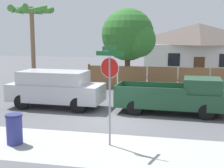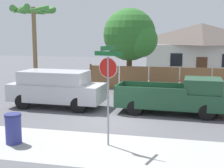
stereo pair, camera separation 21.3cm
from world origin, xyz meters
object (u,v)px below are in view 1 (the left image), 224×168
Objects in this scene: house at (198,49)px; orange_pickup at (176,96)px; oak_tree at (130,36)px; palm_tree at (32,18)px; red_suv at (56,88)px; trash_bin at (14,129)px; stop_sign at (110,78)px.

house reaches higher than orange_pickup.
oak_tree is at bearing 117.47° from orange_pickup.
orange_pickup is at bearing -22.40° from palm_tree.
palm_tree is (-5.93, -3.25, 1.15)m from oak_tree.
trash_bin is at bearing -80.45° from red_suv.
house is 9.29× the size of trash_bin.
oak_tree is 1.07× the size of orange_pickup.
house is at bearing 63.38° from red_suv.
trash_bin is at bearing -99.13° from oak_tree.
oak_tree reaches higher than stop_sign.
house is 14.94m from orange_pickup.
orange_pickup is at bearing 45.76° from trash_bin.
red_suv is 5.70m from trash_bin.
oak_tree is 1.66× the size of stop_sign.
palm_tree reaches higher than trash_bin.
stop_sign is at bearing -111.70° from orange_pickup.
oak_tree reaches higher than red_suv.
trash_bin is at bearing -67.67° from palm_tree.
palm_tree is at bearing 159.32° from orange_pickup.
house is 16.81m from red_suv.
house is at bearing 70.58° from trash_bin.
oak_tree is 1.14× the size of red_suv.
trash_bin is at bearing -132.52° from orange_pickup.
red_suv is 1.46× the size of stop_sign.
red_suv is at bearing -50.99° from palm_tree.
palm_tree is 1.66× the size of stop_sign.
house is at bearing 56.11° from oak_tree.
trash_bin is (0.77, -5.62, -0.51)m from red_suv.
oak_tree is 13.27m from trash_bin.
stop_sign is (7.19, -8.87, -2.54)m from palm_tree.
orange_pickup is 5.67m from stop_sign.
palm_tree is at bearing 144.78° from stop_sign.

